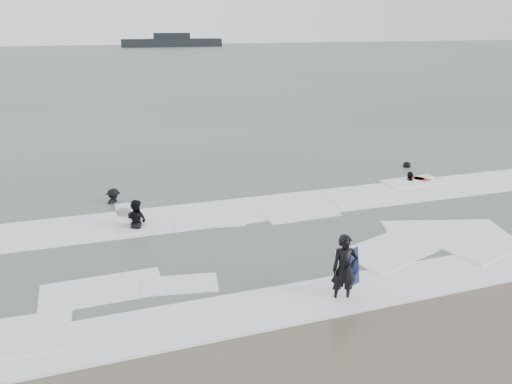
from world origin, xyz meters
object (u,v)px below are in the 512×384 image
object	(u,v)px
surfer_centre	(342,300)
surfer_breaker	(114,204)
vessel_horizon	(172,42)
surfer_wading	(137,229)
surfer_right_far	(407,168)
surfer_right_near	(410,183)

from	to	relation	value
surfer_centre	surfer_breaker	world-z (taller)	surfer_centre
surfer_centre	vessel_horizon	distance (m)	143.48
surfer_centre	surfer_breaker	distance (m)	10.61
surfer_breaker	vessel_horizon	size ratio (longest dim) A/B	0.05
surfer_centre	vessel_horizon	xyz separation A→B (m)	(18.12, 142.33, 1.46)
surfer_wading	surfer_right_far	world-z (taller)	surfer_wading
surfer_centre	vessel_horizon	world-z (taller)	vessel_horizon
surfer_centre	surfer_right_near	size ratio (longest dim) A/B	1.10
surfer_right_far	vessel_horizon	distance (m)	132.60
surfer_centre	surfer_right_near	distance (m)	10.98
surfer_centre	vessel_horizon	size ratio (longest dim) A/B	0.06
surfer_right_far	surfer_wading	bearing A→B (deg)	-10.28
surfer_breaker	surfer_centre	bearing A→B (deg)	-105.89
surfer_wading	surfer_right_near	size ratio (longest dim) A/B	0.97
surfer_breaker	vessel_horizon	bearing A→B (deg)	34.80
surfer_wading	surfer_breaker	world-z (taller)	surfer_wading
surfer_breaker	surfer_right_near	distance (m)	12.74
surfer_centre	surfer_breaker	size ratio (longest dim) A/B	1.23
vessel_horizon	surfer_right_far	bearing A→B (deg)	-94.07
surfer_breaker	surfer_right_near	world-z (taller)	surfer_right_near
surfer_centre	surfer_wading	bearing A→B (deg)	136.71
surfer_right_near	surfer_right_far	xyz separation A→B (m)	(1.23, 2.04, 0.00)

